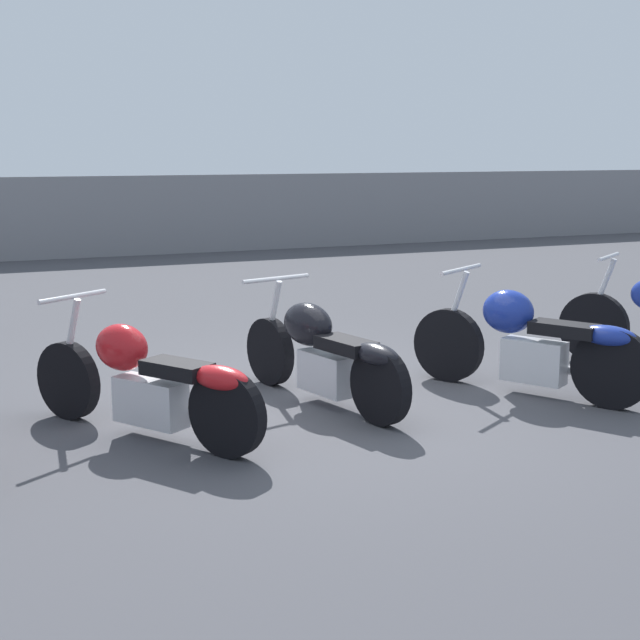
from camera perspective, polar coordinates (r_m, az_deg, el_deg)
ground_plane at (r=7.12m, az=0.34°, el=-5.30°), size 60.00×60.00×0.00m
fence_back at (r=17.05m, az=-13.71°, el=6.44°), size 40.00×0.04×1.49m
motorcycle_slot_1 at (r=6.29m, az=-11.01°, el=-3.91°), size 1.26×1.81×0.95m
motorcycle_slot_2 at (r=6.98m, az=0.22°, el=-2.12°), size 0.79×1.96×0.94m
motorcycle_slot_3 at (r=7.45m, az=13.32°, el=-1.40°), size 1.19×1.81×1.00m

